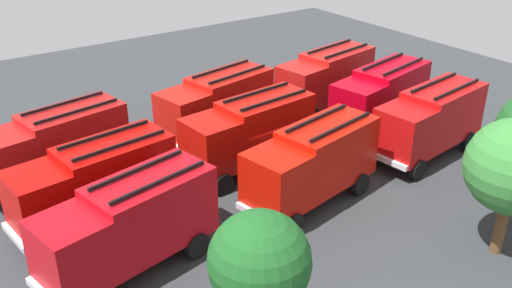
% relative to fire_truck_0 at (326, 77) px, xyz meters
% --- Properties ---
extents(ground_plane, '(54.21, 54.21, 0.00)m').
position_rel_fire_truck_0_xyz_m(ground_plane, '(8.46, 4.15, -2.15)').
color(ground_plane, '#2D3033').
extents(fire_truck_0, '(7.49, 3.66, 3.88)m').
position_rel_fire_truck_0_xyz_m(fire_truck_0, '(0.00, 0.00, 0.00)').
color(fire_truck_0, '#AC1512').
rests_on(fire_truck_0, ground).
extents(fire_truck_1, '(7.52, 3.79, 3.88)m').
position_rel_fire_truck_0_xyz_m(fire_truck_1, '(8.15, -0.21, 0.00)').
color(fire_truck_1, '#B4130C').
rests_on(fire_truck_1, ground).
extents(fire_truck_2, '(7.49, 3.66, 3.88)m').
position_rel_fire_truck_0_xyz_m(fire_truck_2, '(17.38, -0.21, 0.00)').
color(fire_truck_2, '#AB1312').
rests_on(fire_truck_2, ground).
extents(fire_truck_3, '(7.53, 3.84, 3.88)m').
position_rel_fire_truck_0_xyz_m(fire_truck_3, '(-0.56, 4.25, 0.00)').
color(fire_truck_3, '#B00211').
rests_on(fire_truck_3, ground).
extents(fire_truck_4, '(7.37, 3.23, 3.88)m').
position_rel_fire_truck_0_xyz_m(fire_truck_4, '(8.75, 3.98, 0.00)').
color(fire_truck_4, '#AC0E07').
rests_on(fire_truck_4, ground).
extents(fire_truck_5, '(7.42, 3.39, 3.88)m').
position_rel_fire_truck_0_xyz_m(fire_truck_5, '(17.14, 4.38, 0.00)').
color(fire_truck_5, '#B40805').
rests_on(fire_truck_5, ground).
extents(fire_truck_6, '(7.44, 3.45, 3.88)m').
position_rel_fire_truck_0_xyz_m(fire_truck_6, '(-0.01, 8.35, 0.00)').
color(fire_truck_6, '#B40D0D').
rests_on(fire_truck_6, ground).
extents(fire_truck_7, '(7.52, 3.76, 3.88)m').
position_rel_fire_truck_0_xyz_m(fire_truck_7, '(8.30, 8.41, 0.00)').
color(fire_truck_7, '#B70F06').
rests_on(fire_truck_7, ground).
extents(fire_truck_8, '(7.53, 3.85, 3.88)m').
position_rel_fire_truck_0_xyz_m(fire_truck_8, '(17.23, 8.21, 0.00)').
color(fire_truck_8, '#B30A13').
rests_on(fire_truck_8, ground).
extents(firefighter_0, '(0.48, 0.45, 1.67)m').
position_rel_fire_truck_0_xyz_m(firefighter_0, '(4.29, -2.35, -1.22)').
color(firefighter_0, black).
rests_on(firefighter_0, ground).
extents(firefighter_1, '(0.45, 0.48, 1.71)m').
position_rel_fire_truck_0_xyz_m(firefighter_1, '(-0.44, 2.29, -1.19)').
color(firefighter_1, black).
rests_on(firefighter_1, ground).
extents(firefighter_2, '(0.44, 0.48, 1.81)m').
position_rel_fire_truck_0_xyz_m(firefighter_2, '(16.04, 1.86, -1.13)').
color(firefighter_2, black).
rests_on(firefighter_2, ground).
extents(firefighter_3, '(0.45, 0.48, 1.84)m').
position_rel_fire_truck_0_xyz_m(firefighter_3, '(1.87, -2.38, -1.11)').
color(firefighter_3, black).
rests_on(firefighter_3, ground).
extents(tree_2, '(3.27, 3.27, 5.08)m').
position_rel_fire_truck_0_xyz_m(tree_2, '(15.48, 14.28, 1.26)').
color(tree_2, brown).
rests_on(tree_2, ground).
extents(traffic_cone_0, '(0.47, 0.47, 0.68)m').
position_rel_fire_truck_0_xyz_m(traffic_cone_0, '(17.52, 6.41, -1.82)').
color(traffic_cone_0, '#F2600C').
rests_on(traffic_cone_0, ground).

